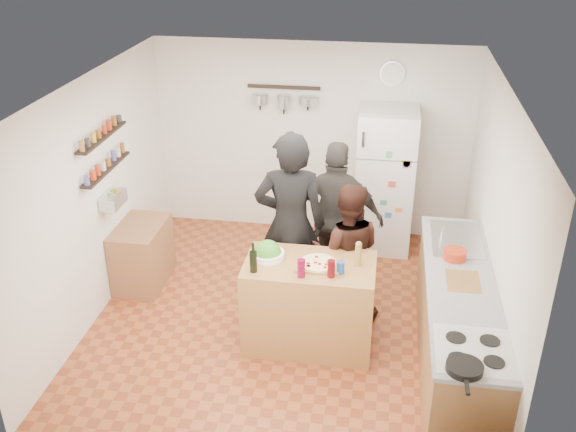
% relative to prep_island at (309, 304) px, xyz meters
% --- Properties ---
extents(room_shell, '(4.20, 4.20, 4.20)m').
position_rel_prep_island_xyz_m(room_shell, '(-0.29, 0.79, 0.79)').
color(room_shell, brown).
rests_on(room_shell, ground).
extents(prep_island, '(1.25, 0.72, 0.91)m').
position_rel_prep_island_xyz_m(prep_island, '(0.00, 0.00, 0.00)').
color(prep_island, '#A7753D').
rests_on(prep_island, floor).
extents(pizza_board, '(0.42, 0.34, 0.02)m').
position_rel_prep_island_xyz_m(pizza_board, '(0.08, -0.02, 0.47)').
color(pizza_board, brown).
rests_on(pizza_board, prep_island).
extents(pizza, '(0.34, 0.34, 0.02)m').
position_rel_prep_island_xyz_m(pizza, '(0.08, -0.02, 0.48)').
color(pizza, '#F6E4A2').
rests_on(pizza, pizza_board).
extents(salad_bowl, '(0.32, 0.32, 0.06)m').
position_rel_prep_island_xyz_m(salad_bowl, '(-0.42, 0.05, 0.49)').
color(salad_bowl, white).
rests_on(salad_bowl, prep_island).
extents(wine_bottle, '(0.07, 0.07, 0.21)m').
position_rel_prep_island_xyz_m(wine_bottle, '(-0.50, -0.22, 0.56)').
color(wine_bottle, black).
rests_on(wine_bottle, prep_island).
extents(wine_glass_near, '(0.07, 0.07, 0.18)m').
position_rel_prep_island_xyz_m(wine_glass_near, '(-0.05, -0.24, 0.54)').
color(wine_glass_near, maroon).
rests_on(wine_glass_near, prep_island).
extents(wine_glass_far, '(0.07, 0.07, 0.17)m').
position_rel_prep_island_xyz_m(wine_glass_far, '(0.22, -0.20, 0.54)').
color(wine_glass_far, '#4E060D').
rests_on(wine_glass_far, prep_island).
extents(pepper_mill, '(0.06, 0.06, 0.20)m').
position_rel_prep_island_xyz_m(pepper_mill, '(0.45, 0.05, 0.55)').
color(pepper_mill, olive).
rests_on(pepper_mill, prep_island).
extents(salt_canister, '(0.07, 0.07, 0.12)m').
position_rel_prep_island_xyz_m(salt_canister, '(0.30, -0.12, 0.51)').
color(salt_canister, navy).
rests_on(salt_canister, prep_island).
extents(person_left, '(0.78, 0.56, 2.02)m').
position_rel_prep_island_xyz_m(person_left, '(-0.28, 0.57, 0.56)').
color(person_left, black).
rests_on(person_left, floor).
extents(person_center, '(0.77, 0.62, 1.52)m').
position_rel_prep_island_xyz_m(person_center, '(0.31, 0.53, 0.31)').
color(person_center, black).
rests_on(person_center, floor).
extents(person_back, '(1.06, 0.51, 1.75)m').
position_rel_prep_island_xyz_m(person_back, '(0.16, 1.07, 0.42)').
color(person_back, '#2C2927').
rests_on(person_back, floor).
extents(counter_run, '(0.63, 2.63, 0.90)m').
position_rel_prep_island_xyz_m(counter_run, '(1.41, -0.15, -0.01)').
color(counter_run, '#9E7042').
rests_on(counter_run, floor).
extents(stove_top, '(0.60, 0.62, 0.02)m').
position_rel_prep_island_xyz_m(stove_top, '(1.41, -1.10, 0.46)').
color(stove_top, white).
rests_on(stove_top, counter_run).
extents(skillet, '(0.27, 0.27, 0.05)m').
position_rel_prep_island_xyz_m(skillet, '(1.31, -1.36, 0.49)').
color(skillet, black).
rests_on(skillet, stove_top).
extents(sink, '(0.50, 0.80, 0.03)m').
position_rel_prep_island_xyz_m(sink, '(1.41, 0.70, 0.46)').
color(sink, silver).
rests_on(sink, counter_run).
extents(cutting_board, '(0.30, 0.40, 0.02)m').
position_rel_prep_island_xyz_m(cutting_board, '(1.41, -0.11, 0.46)').
color(cutting_board, olive).
rests_on(cutting_board, counter_run).
extents(red_bowl, '(0.22, 0.22, 0.09)m').
position_rel_prep_island_xyz_m(red_bowl, '(1.36, 0.29, 0.51)').
color(red_bowl, '#B02D14').
rests_on(red_bowl, counter_run).
extents(fridge, '(0.70, 0.68, 1.80)m').
position_rel_prep_island_xyz_m(fridge, '(0.66, 2.15, 0.45)').
color(fridge, white).
rests_on(fridge, floor).
extents(wall_clock, '(0.30, 0.03, 0.30)m').
position_rel_prep_island_xyz_m(wall_clock, '(0.66, 2.48, 1.69)').
color(wall_clock, silver).
rests_on(wall_clock, back_wall).
extents(spice_shelf_lower, '(0.12, 1.00, 0.02)m').
position_rel_prep_island_xyz_m(spice_shelf_lower, '(-2.22, 0.60, 1.04)').
color(spice_shelf_lower, black).
rests_on(spice_shelf_lower, left_wall).
extents(spice_shelf_upper, '(0.12, 1.00, 0.02)m').
position_rel_prep_island_xyz_m(spice_shelf_upper, '(-2.22, 0.60, 1.40)').
color(spice_shelf_upper, black).
rests_on(spice_shelf_upper, left_wall).
extents(produce_basket, '(0.18, 0.35, 0.14)m').
position_rel_prep_island_xyz_m(produce_basket, '(-2.19, 0.60, 0.69)').
color(produce_basket, silver).
rests_on(produce_basket, left_wall).
extents(side_table, '(0.50, 0.80, 0.73)m').
position_rel_prep_island_xyz_m(side_table, '(-2.03, 0.82, -0.09)').
color(side_table, '#94603E').
rests_on(side_table, floor).
extents(pot_rack, '(0.90, 0.04, 0.04)m').
position_rel_prep_island_xyz_m(pot_rack, '(-0.64, 2.40, 1.49)').
color(pot_rack, black).
rests_on(pot_rack, back_wall).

